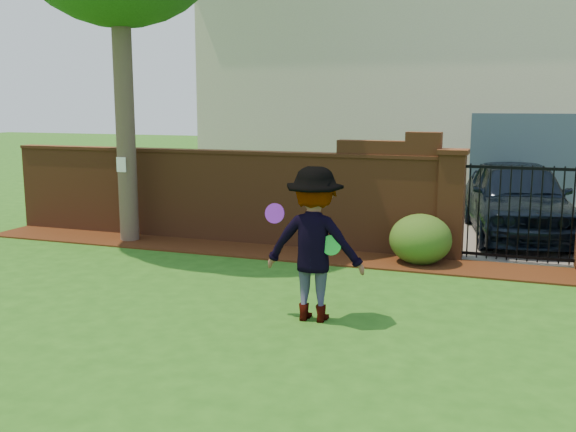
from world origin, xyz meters
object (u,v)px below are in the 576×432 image
(frisbee_green, at_px, (331,245))
(man, at_px, (313,245))
(car, at_px, (520,200))
(frisbee_purple, at_px, (275,213))

(frisbee_green, bearing_deg, man, 161.24)
(car, distance_m, frisbee_purple, 6.71)
(man, height_order, frisbee_green, man)
(car, height_order, man, man)
(car, xyz_separation_m, frisbee_purple, (-2.81, -6.07, 0.55))
(man, xyz_separation_m, frisbee_green, (0.25, -0.08, 0.03))
(man, height_order, frisbee_purple, man)
(man, bearing_deg, frisbee_purple, 4.60)
(man, relative_size, frisbee_green, 7.83)
(car, height_order, frisbee_green, car)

